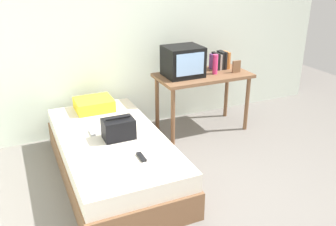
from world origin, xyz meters
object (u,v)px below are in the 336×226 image
(tv, at_px, (183,61))
(remote_dark, at_px, (141,157))
(water_bottle, at_px, (215,64))
(magazine, at_px, (114,153))
(pillow, at_px, (94,104))
(handbag, at_px, (118,129))
(desk, at_px, (203,81))
(remote_silver, at_px, (92,132))
(picture_frame, at_px, (236,67))
(book_row, at_px, (220,61))
(bed, at_px, (113,156))

(tv, xyz_separation_m, remote_dark, (-0.97, -1.16, -0.47))
(tv, relative_size, water_bottle, 1.81)
(magazine, relative_size, remote_dark, 1.86)
(pillow, bearing_deg, handbag, -86.91)
(tv, distance_m, pillow, 1.17)
(desk, relative_size, handbag, 3.87)
(remote_silver, bearing_deg, desk, 16.91)
(water_bottle, xyz_separation_m, remote_dark, (-1.37, -1.07, -0.41))
(picture_frame, bearing_deg, pillow, 171.59)
(book_row, distance_m, picture_frame, 0.26)
(tv, height_order, remote_silver, tv)
(remote_dark, bearing_deg, pillow, 94.85)
(book_row, distance_m, remote_silver, 1.96)
(book_row, bearing_deg, magazine, -148.46)
(book_row, distance_m, magazine, 2.08)
(desk, relative_size, tv, 2.64)
(water_bottle, relative_size, book_row, 1.06)
(tv, bearing_deg, remote_dark, -130.01)
(water_bottle, distance_m, pillow, 1.54)
(bed, bearing_deg, handbag, -48.60)
(water_bottle, bearing_deg, tv, 167.70)
(tv, distance_m, handbag, 1.31)
(pillow, relative_size, magazine, 1.45)
(water_bottle, bearing_deg, bed, -159.59)
(picture_frame, relative_size, handbag, 0.50)
(book_row, height_order, magazine, book_row)
(handbag, xyz_separation_m, magazine, (-0.13, -0.27, -0.10))
(tv, relative_size, picture_frame, 2.91)
(magazine, xyz_separation_m, remote_dark, (0.19, -0.18, 0.01))
(handbag, relative_size, magazine, 1.03)
(tv, xyz_separation_m, water_bottle, (0.40, -0.09, -0.06))
(tv, relative_size, remote_silver, 3.06)
(desk, height_order, handbag, desk)
(tv, xyz_separation_m, magazine, (-1.17, -0.98, -0.48))
(tv, xyz_separation_m, book_row, (0.57, 0.09, -0.07))
(desk, bearing_deg, water_bottle, -21.28)
(book_row, height_order, picture_frame, book_row)
(pillow, distance_m, remote_silver, 0.63)
(picture_frame, xyz_separation_m, magazine, (-1.84, -0.83, -0.38))
(book_row, xyz_separation_m, remote_silver, (-1.83, -0.58, -0.40))
(magazine, bearing_deg, pillow, 85.61)
(bed, height_order, remote_silver, remote_silver)
(bed, distance_m, desk, 1.55)
(desk, distance_m, book_row, 0.39)
(pillow, xyz_separation_m, magazine, (-0.08, -1.09, -0.06))
(pillow, xyz_separation_m, handbag, (0.04, -0.82, 0.04))
(remote_dark, bearing_deg, book_row, 38.90)
(book_row, height_order, handbag, book_row)
(magazine, bearing_deg, desk, 33.47)
(bed, distance_m, water_bottle, 1.72)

